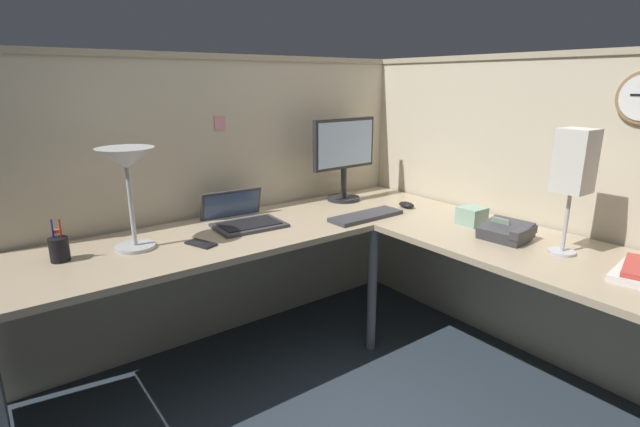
# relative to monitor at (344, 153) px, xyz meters

# --- Properties ---
(ground_plane) EXTENTS (6.80, 6.80, 0.00)m
(ground_plane) POSITION_rel_monitor_xyz_m (-0.35, -0.64, -1.02)
(ground_plane) COLOR #2D3842
(cubicle_wall_back) EXTENTS (2.57, 0.12, 1.58)m
(cubicle_wall_back) POSITION_rel_monitor_xyz_m (-0.71, 0.23, -0.23)
(cubicle_wall_back) COLOR beige
(cubicle_wall_back) RESTS_ON ground
(cubicle_wall_right) EXTENTS (0.12, 2.37, 1.58)m
(cubicle_wall_right) POSITION_rel_monitor_xyz_m (0.52, -0.90, -0.23)
(cubicle_wall_right) COLOR beige
(cubicle_wall_right) RESTS_ON ground
(desk) EXTENTS (2.35, 2.15, 0.73)m
(desk) POSITION_rel_monitor_xyz_m (-0.49, -0.69, -0.39)
(desk) COLOR tan
(desk) RESTS_ON ground
(monitor) EXTENTS (0.46, 0.20, 0.50)m
(monitor) POSITION_rel_monitor_xyz_m (0.00, 0.00, 0.00)
(monitor) COLOR #232326
(monitor) RESTS_ON desk
(laptop) EXTENTS (0.36, 0.40, 0.22)m
(laptop) POSITION_rel_monitor_xyz_m (-0.73, -0.05, -0.27)
(laptop) COLOR #38383D
(laptop) RESTS_ON desk
(keyboard) EXTENTS (0.43, 0.15, 0.02)m
(keyboard) POSITION_rel_monitor_xyz_m (-0.16, -0.38, -0.28)
(keyboard) COLOR #38383D
(keyboard) RESTS_ON desk
(computer_mouse) EXTENTS (0.06, 0.10, 0.03)m
(computer_mouse) POSITION_rel_monitor_xyz_m (0.18, -0.36, -0.28)
(computer_mouse) COLOR black
(computer_mouse) RESTS_ON desk
(desk_lamp_dome) EXTENTS (0.24, 0.24, 0.44)m
(desk_lamp_dome) POSITION_rel_monitor_xyz_m (-1.30, -0.13, 0.07)
(desk_lamp_dome) COLOR #B7BABF
(desk_lamp_dome) RESTS_ON desk
(pen_cup) EXTENTS (0.08, 0.08, 0.18)m
(pen_cup) POSITION_rel_monitor_xyz_m (-1.59, -0.10, -0.24)
(pen_cup) COLOR black
(pen_cup) RESTS_ON desk
(cell_phone) EXTENTS (0.11, 0.16, 0.01)m
(cell_phone) POSITION_rel_monitor_xyz_m (-1.05, -0.25, -0.29)
(cell_phone) COLOR black
(cell_phone) RESTS_ON desk
(office_phone) EXTENTS (0.21, 0.22, 0.11)m
(office_phone) POSITION_rel_monitor_xyz_m (0.12, -1.04, -0.26)
(office_phone) COLOR #38383D
(office_phone) RESTS_ON desk
(desk_lamp_paper) EXTENTS (0.13, 0.13, 0.53)m
(desk_lamp_paper) POSITION_rel_monitor_xyz_m (0.15, -1.29, 0.09)
(desk_lamp_paper) COLOR #B7BABF
(desk_lamp_paper) RESTS_ON desk
(tissue_box) EXTENTS (0.12, 0.12, 0.09)m
(tissue_box) POSITION_rel_monitor_xyz_m (0.20, -0.79, -0.25)
(tissue_box) COLOR #8CAD99
(tissue_box) RESTS_ON desk
(pinned_note_leftmost) EXTENTS (0.06, 0.00, 0.07)m
(pinned_note_leftmost) POSITION_rel_monitor_xyz_m (-0.72, 0.18, 0.20)
(pinned_note_leftmost) COLOR pink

